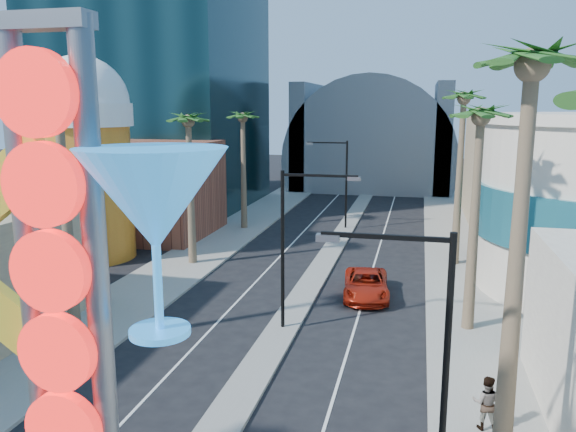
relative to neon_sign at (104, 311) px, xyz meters
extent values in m
cube|color=gray|center=(-10.32, 32.04, -7.23)|extent=(5.00, 100.00, 0.15)
cube|color=gray|center=(8.68, 32.04, -7.23)|extent=(5.00, 100.00, 0.15)
cube|color=gray|center=(-0.82, 35.04, -7.23)|extent=(1.60, 84.00, 0.15)
cube|color=brown|center=(-16.82, 35.04, -3.31)|extent=(10.00, 10.00, 8.00)
cube|color=#937D5F|center=(15.18, 45.04, -2.31)|extent=(10.00, 20.00, 10.00)
cylinder|color=#C9661A|center=(-17.82, 27.04, -2.31)|extent=(6.40, 6.40, 10.00)
cylinder|color=white|center=(-17.82, 27.04, 3.09)|extent=(7.00, 7.00, 1.60)
sphere|color=white|center=(-17.82, 27.04, 3.89)|extent=(6.60, 6.60, 6.60)
cylinder|color=slate|center=(-0.82, 69.04, -3.31)|extent=(22.00, 16.00, 22.00)
cube|color=slate|center=(-9.82, 69.04, -0.31)|extent=(2.00, 16.00, 14.00)
cube|color=slate|center=(8.18, 69.04, -0.31)|extent=(2.00, 16.00, 14.00)
cylinder|color=slate|center=(-1.52, 0.04, -0.81)|extent=(0.44, 0.44, 12.00)
cylinder|color=slate|center=(-0.12, 0.04, -0.81)|extent=(0.44, 0.44, 12.00)
cube|color=slate|center=(-0.82, 0.04, 5.09)|extent=(1.80, 0.50, 0.30)
cylinder|color=red|center=(-0.82, -0.31, 3.89)|extent=(1.50, 0.25, 1.50)
cylinder|color=red|center=(-0.82, -0.31, 2.34)|extent=(1.50, 0.25, 1.50)
cylinder|color=red|center=(-0.82, -0.31, 0.79)|extent=(1.50, 0.25, 1.50)
cylinder|color=red|center=(-0.82, -0.31, -0.76)|extent=(1.50, 0.25, 1.50)
cylinder|color=red|center=(-0.82, -0.31, -2.31)|extent=(1.50, 0.25, 1.50)
cone|color=#2890E6|center=(1.08, 0.04, 2.09)|extent=(2.60, 2.60, 1.80)
cylinder|color=#2890E6|center=(1.08, 0.04, 0.49)|extent=(0.16, 0.16, 1.60)
cylinder|color=#2890E6|center=(1.08, 0.04, -0.31)|extent=(1.10, 1.10, 0.12)
cylinder|color=black|center=(-0.82, 17.04, -3.31)|extent=(0.18, 0.18, 8.00)
cube|color=black|center=(0.98, 17.04, 0.49)|extent=(3.60, 0.12, 0.12)
cube|color=slate|center=(2.58, 17.04, 0.39)|extent=(0.60, 0.25, 0.18)
cylinder|color=black|center=(-0.82, 41.04, -3.31)|extent=(0.18, 0.18, 8.00)
cube|color=black|center=(-2.62, 41.04, 0.49)|extent=(3.60, 0.12, 0.12)
cube|color=slate|center=(-4.22, 41.04, 0.39)|extent=(0.60, 0.25, 0.18)
cylinder|color=black|center=(6.38, 5.04, -3.31)|extent=(0.18, 0.18, 8.00)
cube|color=black|center=(4.76, 5.04, 0.49)|extent=(3.24, 0.12, 0.12)
cube|color=slate|center=(3.32, 5.04, 0.39)|extent=(0.60, 0.25, 0.18)
cylinder|color=brown|center=(-9.82, 13.04, -1.56)|extent=(0.40, 0.40, 11.50)
sphere|color=#1A4517|center=(-9.82, 13.04, 4.19)|extent=(2.40, 2.40, 2.40)
cylinder|color=brown|center=(-9.82, 27.04, -2.31)|extent=(0.40, 0.40, 10.00)
sphere|color=#1A4517|center=(-9.82, 27.04, 2.69)|extent=(2.40, 2.40, 2.40)
cylinder|color=brown|center=(-9.82, 39.04, -2.31)|extent=(0.40, 0.40, 10.00)
sphere|color=#1A4517|center=(-9.82, 39.04, 2.69)|extent=(2.40, 2.40, 2.40)
cylinder|color=brown|center=(8.18, 7.04, -1.31)|extent=(0.40, 0.40, 12.00)
sphere|color=#1A4517|center=(8.18, 7.04, 4.69)|extent=(2.40, 2.40, 2.40)
cylinder|color=brown|center=(8.18, 19.04, -2.06)|extent=(0.40, 0.40, 10.50)
sphere|color=#1A4517|center=(8.18, 19.04, 3.19)|extent=(2.40, 2.40, 2.40)
cylinder|color=brown|center=(8.18, 31.04, -1.56)|extent=(0.40, 0.40, 11.50)
sphere|color=#1A4517|center=(8.18, 31.04, 4.19)|extent=(2.40, 2.40, 2.40)
imported|color=#B8210E|center=(2.77, 22.90, -6.54)|extent=(3.10, 5.74, 1.53)
imported|color=gray|center=(8.06, 9.83, -6.21)|extent=(1.01, 0.83, 1.90)
camera|label=1|loc=(5.51, -8.69, 3.67)|focal=35.00mm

